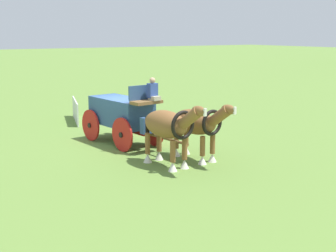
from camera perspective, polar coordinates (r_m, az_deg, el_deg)
name	(u,v)px	position (r m, az deg, el deg)	size (l,w,h in m)	color
ground_plane	(122,143)	(19.20, -5.68, -2.07)	(220.00, 220.00, 0.00)	olive
show_wagon	(123,114)	(18.84, -5.52, 1.53)	(5.97, 1.95, 2.80)	#2D4C7A
draft_horse_near	(197,124)	(16.36, 3.59, 0.25)	(3.04, 1.09, 2.16)	brown
draft_horse_off	(168,127)	(15.52, 0.04, -0.06)	(3.01, 1.13, 2.25)	brown
sponsor_banner	(75,111)	(24.09, -11.25, 1.85)	(3.20, 0.06, 1.10)	silver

